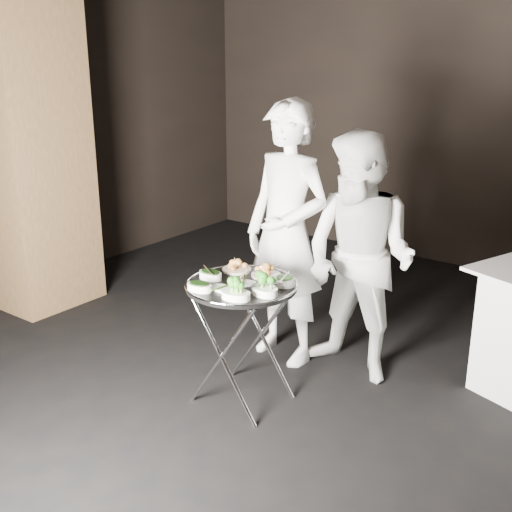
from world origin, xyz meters
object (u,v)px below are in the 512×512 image
Objects in this scene: tray_stand at (242,337)px; waiter_right at (360,259)px; waiter_left at (287,235)px; serving_tray at (242,285)px.

tray_stand is 0.95m from waiter_right.
waiter_right is at bearing 13.80° from waiter_left.
waiter_left reaches higher than waiter_right.
serving_tray is at bearing -80.54° from tray_stand.
waiter_left reaches higher than serving_tray.
waiter_right is at bearing 61.41° from tray_stand.
serving_tray is (0.00, -0.00, 0.35)m from tray_stand.
waiter_left is (-0.13, 0.69, 0.14)m from serving_tray.
waiter_left is at bearing 100.89° from serving_tray.
tray_stand is 1.13× the size of serving_tray.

